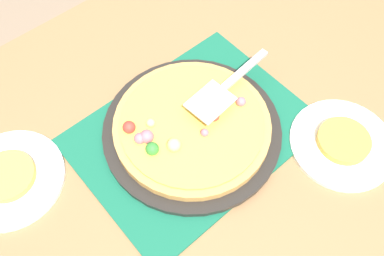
{
  "coord_description": "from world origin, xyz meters",
  "views": [
    {
      "loc": [
        -0.29,
        -0.33,
        1.5
      ],
      "look_at": [
        0.0,
        0.0,
        0.77
      ],
      "focal_mm": 37.64,
      "sensor_mm": 36.0,
      "label": 1
    }
  ],
  "objects_px": {
    "pizza": "(191,125)",
    "served_slice_right": "(7,176)",
    "plate_far_right": "(10,179)",
    "plate_near_left": "(342,144)",
    "pizza_server": "(224,87)",
    "pizza_pan": "(192,130)",
    "served_slice_left": "(344,141)"
  },
  "relations": [
    {
      "from": "served_slice_right",
      "to": "pizza_server",
      "type": "bearing_deg",
      "value": -18.42
    },
    {
      "from": "pizza_pan",
      "to": "served_slice_right",
      "type": "distance_m",
      "value": 0.38
    },
    {
      "from": "pizza_pan",
      "to": "served_slice_left",
      "type": "distance_m",
      "value": 0.32
    },
    {
      "from": "pizza_pan",
      "to": "plate_near_left",
      "type": "height_order",
      "value": "pizza_pan"
    },
    {
      "from": "pizza_pan",
      "to": "pizza_server",
      "type": "distance_m",
      "value": 0.11
    },
    {
      "from": "plate_far_right",
      "to": "served_slice_left",
      "type": "relative_size",
      "value": 2.0
    },
    {
      "from": "pizza",
      "to": "served_slice_right",
      "type": "bearing_deg",
      "value": 155.63
    },
    {
      "from": "plate_near_left",
      "to": "pizza_server",
      "type": "xyz_separation_m",
      "value": [
        -0.12,
        0.24,
        0.06
      ]
    },
    {
      "from": "pizza",
      "to": "pizza_server",
      "type": "height_order",
      "value": "pizza_server"
    },
    {
      "from": "pizza",
      "to": "served_slice_right",
      "type": "xyz_separation_m",
      "value": [
        -0.35,
        0.16,
        -0.02
      ]
    },
    {
      "from": "pizza",
      "to": "plate_near_left",
      "type": "distance_m",
      "value": 0.32
    },
    {
      "from": "plate_far_right",
      "to": "served_slice_right",
      "type": "relative_size",
      "value": 2.0
    },
    {
      "from": "served_slice_right",
      "to": "plate_far_right",
      "type": "bearing_deg",
      "value": 0.0
    },
    {
      "from": "plate_near_left",
      "to": "served_slice_left",
      "type": "bearing_deg",
      "value": 0.0
    },
    {
      "from": "served_slice_right",
      "to": "plate_near_left",
      "type": "bearing_deg",
      "value": -34.25
    },
    {
      "from": "pizza_server",
      "to": "pizza",
      "type": "bearing_deg",
      "value": -175.41
    },
    {
      "from": "plate_far_right",
      "to": "pizza_server",
      "type": "bearing_deg",
      "value": -18.42
    },
    {
      "from": "pizza_pan",
      "to": "pizza_server",
      "type": "bearing_deg",
      "value": 5.09
    },
    {
      "from": "served_slice_left",
      "to": "pizza_server",
      "type": "height_order",
      "value": "pizza_server"
    },
    {
      "from": "pizza_pan",
      "to": "served_slice_right",
      "type": "relative_size",
      "value": 3.45
    },
    {
      "from": "plate_near_left",
      "to": "served_slice_right",
      "type": "bearing_deg",
      "value": 145.75
    },
    {
      "from": "pizza",
      "to": "served_slice_left",
      "type": "xyz_separation_m",
      "value": [
        0.22,
        -0.23,
        -0.02
      ]
    },
    {
      "from": "plate_far_right",
      "to": "served_slice_right",
      "type": "xyz_separation_m",
      "value": [
        0.0,
        0.0,
        0.01
      ]
    },
    {
      "from": "pizza_server",
      "to": "plate_far_right",
      "type": "bearing_deg",
      "value": 161.58
    },
    {
      "from": "pizza",
      "to": "served_slice_right",
      "type": "relative_size",
      "value": 3.0
    },
    {
      "from": "plate_near_left",
      "to": "plate_far_right",
      "type": "distance_m",
      "value": 0.69
    },
    {
      "from": "plate_far_right",
      "to": "plate_near_left",
      "type": "bearing_deg",
      "value": -34.25
    },
    {
      "from": "served_slice_left",
      "to": "served_slice_right",
      "type": "distance_m",
      "value": 0.69
    },
    {
      "from": "pizza",
      "to": "plate_far_right",
      "type": "xyz_separation_m",
      "value": [
        -0.35,
        0.16,
        -0.03
      ]
    },
    {
      "from": "plate_near_left",
      "to": "served_slice_right",
      "type": "height_order",
      "value": "served_slice_right"
    },
    {
      "from": "pizza_pan",
      "to": "pizza",
      "type": "relative_size",
      "value": 1.15
    },
    {
      "from": "plate_far_right",
      "to": "pizza_server",
      "type": "relative_size",
      "value": 0.94
    }
  ]
}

